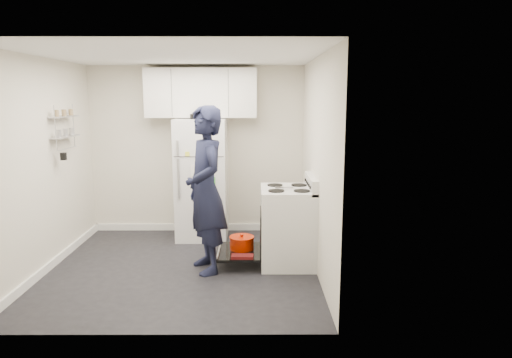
{
  "coord_description": "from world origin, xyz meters",
  "views": [
    {
      "loc": [
        0.87,
        -5.27,
        2.03
      ],
      "look_at": [
        0.89,
        0.24,
        1.05
      ],
      "focal_mm": 32.0,
      "sensor_mm": 36.0,
      "label": 1
    }
  ],
  "objects_px": {
    "open_oven_door": "(240,247)",
    "refrigerator": "(202,179)",
    "electric_range": "(287,227)",
    "person": "(206,190)"
  },
  "relations": [
    {
      "from": "electric_range",
      "to": "refrigerator",
      "type": "distance_m",
      "value": 1.65
    },
    {
      "from": "refrigerator",
      "to": "person",
      "type": "relative_size",
      "value": 0.93
    },
    {
      "from": "electric_range",
      "to": "open_oven_door",
      "type": "relative_size",
      "value": 1.57
    },
    {
      "from": "open_oven_door",
      "to": "refrigerator",
      "type": "distance_m",
      "value": 1.4
    },
    {
      "from": "electric_range",
      "to": "person",
      "type": "relative_size",
      "value": 0.56
    },
    {
      "from": "open_oven_door",
      "to": "refrigerator",
      "type": "xyz_separation_m",
      "value": [
        -0.59,
        1.07,
        0.68
      ]
    },
    {
      "from": "person",
      "to": "refrigerator",
      "type": "bearing_deg",
      "value": 165.67
    },
    {
      "from": "open_oven_door",
      "to": "refrigerator",
      "type": "bearing_deg",
      "value": 118.74
    },
    {
      "from": "person",
      "to": "open_oven_door",
      "type": "bearing_deg",
      "value": 100.68
    },
    {
      "from": "electric_range",
      "to": "refrigerator",
      "type": "relative_size",
      "value": 0.61
    }
  ]
}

